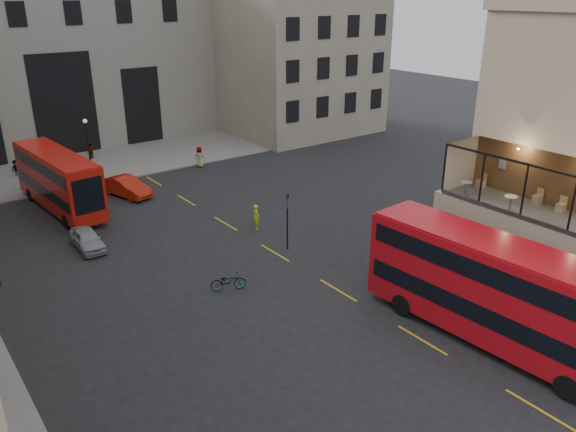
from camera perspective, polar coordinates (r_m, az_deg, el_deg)
ground at (r=29.52m, az=16.00°, el=-10.71°), size 140.00×140.00×0.00m
host_frontage at (r=33.45m, az=23.25°, el=-3.31°), size 3.00×11.00×4.50m
cafe_floor at (r=32.60m, az=23.85°, el=0.36°), size 3.00×10.00×0.10m
gateway at (r=64.39m, az=-23.62°, el=14.78°), size 35.00×10.60×18.00m
building_right at (r=67.93m, az=-0.16°, el=17.67°), size 16.60×18.60×20.00m
pavement_far at (r=56.36m, az=-20.55°, el=4.65°), size 40.00×12.00×0.12m
traffic_light_near at (r=35.29m, az=-0.07°, el=0.20°), size 0.16×0.20×3.80m
street_lamp_b at (r=52.04m, az=-19.54°, el=6.11°), size 0.36×0.36×5.33m
bus_near at (r=27.65m, az=20.21°, el=-6.82°), size 3.61×12.79×5.05m
bus_far at (r=45.25m, az=-22.33°, el=3.58°), size 3.33×11.29×4.45m
car_a at (r=38.28m, az=-19.71°, el=-2.25°), size 1.64×3.83×1.29m
car_b at (r=47.13m, az=-16.10°, el=2.88°), size 2.87×5.00×1.56m
bicycle at (r=31.50m, az=-6.09°, el=-6.61°), size 2.05×1.42×1.02m
cyclist at (r=38.95m, az=-3.25°, el=-0.09°), size 0.59×0.75×1.81m
pedestrian_b at (r=55.57m, az=-25.88°, el=4.37°), size 1.16×1.01×1.55m
pedestrian_c at (r=58.53m, az=-19.37°, el=6.19°), size 1.03×0.79×1.63m
pedestrian_d at (r=53.49m, az=-8.98°, el=5.94°), size 1.10×1.12×1.95m
cafe_table_mid at (r=31.89m, az=21.67°, el=1.42°), size 0.68×0.68×0.85m
cafe_table_far at (r=33.63m, az=17.64°, el=2.91°), size 0.63×0.63×0.78m
cafe_chair_b at (r=33.04m, az=25.98°, el=0.84°), size 0.43×0.43×0.83m
cafe_chair_c at (r=33.75m, az=24.00°, el=1.60°), size 0.46×0.46×0.85m
cafe_chair_d at (r=35.24m, az=18.99°, el=3.17°), size 0.54×0.54×0.90m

